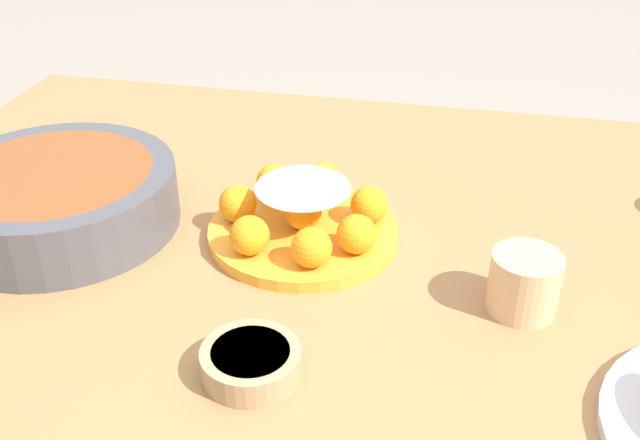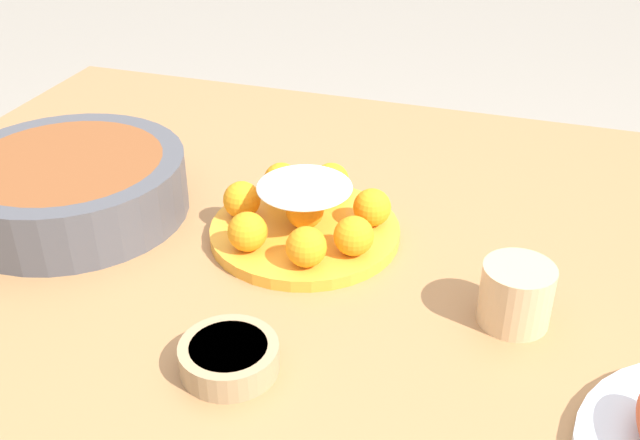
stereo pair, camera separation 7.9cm
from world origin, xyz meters
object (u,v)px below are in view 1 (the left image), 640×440
object	(u,v)px
cake_plate	(303,218)
cup_far	(524,283)
dining_table	(337,305)
serving_bowl	(57,196)
sauce_bowl	(251,361)

from	to	relation	value
cake_plate	cup_far	size ratio (longest dim) A/B	3.13
dining_table	cup_far	distance (m)	0.26
serving_bowl	sauce_bowl	world-z (taller)	serving_bowl
serving_bowl	cup_far	world-z (taller)	serving_bowl
cake_plate	cup_far	distance (m)	0.29
sauce_bowl	dining_table	bearing A→B (deg)	-100.57
dining_table	cup_far	world-z (taller)	cup_far
cup_far	cake_plate	bearing A→B (deg)	-18.64
cake_plate	sauce_bowl	bearing A→B (deg)	91.98
cup_far	serving_bowl	bearing A→B (deg)	-5.22
dining_table	cake_plate	xyz separation A→B (m)	(0.05, -0.03, 0.11)
cake_plate	sauce_bowl	world-z (taller)	cake_plate
cake_plate	serving_bowl	size ratio (longest dim) A/B	0.79
sauce_bowl	serving_bowl	bearing A→B (deg)	-33.91
dining_table	cup_far	size ratio (longest dim) A/B	17.50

